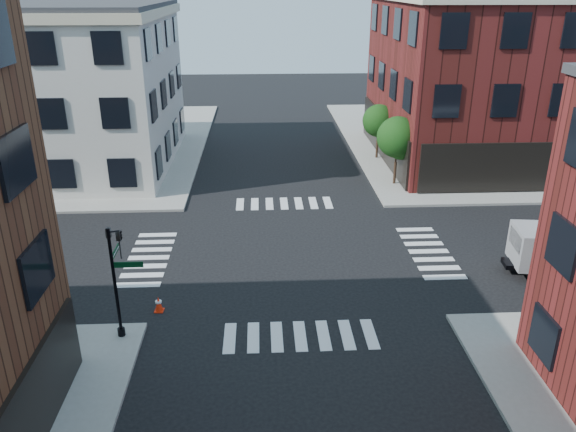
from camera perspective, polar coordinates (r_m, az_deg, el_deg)
The scene contains 9 objects.
ground at distance 28.06m, azimuth 0.23°, elevation -3.94°, with size 120.00×120.00×0.00m, color black.
sidewalk_ne at distance 52.71m, azimuth 22.52°, elevation 7.22°, with size 30.00×30.00×0.15m, color gray.
sidewalk_nw at distance 51.59m, azimuth -25.32°, elevation 6.46°, with size 30.00×30.00×0.15m, color gray.
building_ne at distance 46.99m, azimuth 25.54°, elevation 12.49°, with size 25.00×16.00×12.00m, color #411310.
building_nw at distance 45.23m, azimuth -26.34°, elevation 11.39°, with size 22.00×16.00×11.00m, color beige.
tree_near at distance 37.36m, azimuth 11.15°, elevation 7.65°, with size 2.69×2.69×4.49m.
tree_far at distance 43.10m, azimuth 9.28°, elevation 9.37°, with size 2.43×2.43×4.07m.
signal_pole at distance 21.46m, azimuth -17.04°, elevation -5.32°, with size 1.29×1.24×4.60m.
traffic_cone at distance 23.96m, azimuth -13.01°, elevation -8.71°, with size 0.39×0.39×0.68m.
Camera 1 is at (-1.39, -25.06, 12.56)m, focal length 35.00 mm.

